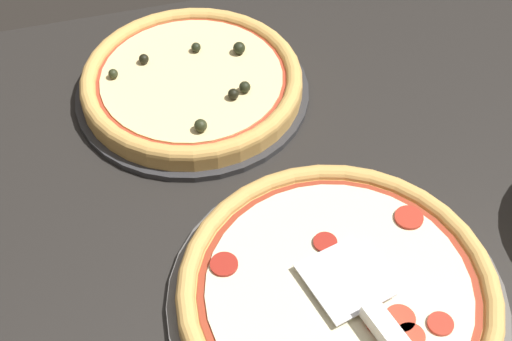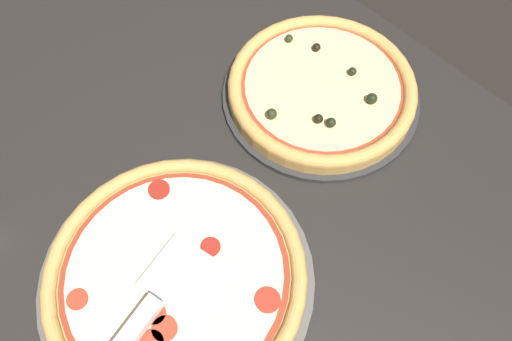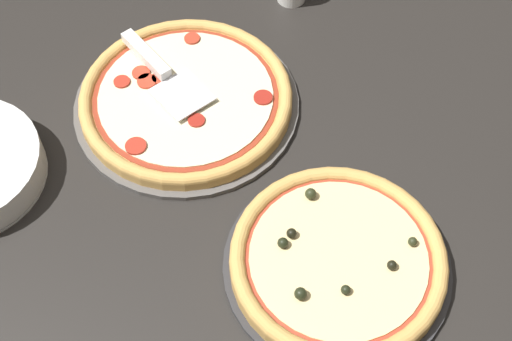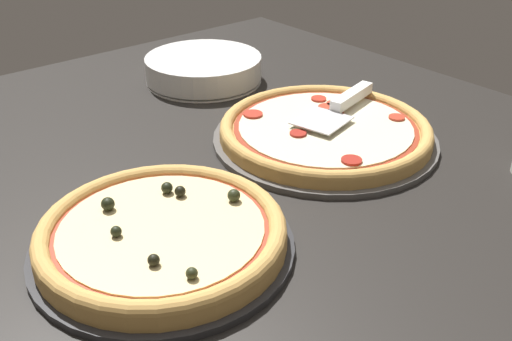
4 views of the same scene
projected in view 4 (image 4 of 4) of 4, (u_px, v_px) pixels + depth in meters
ground_plane at (302, 172)px, 100.19cm from camera, size 147.10×107.25×3.60cm
pizza_pan_front at (325, 139)px, 105.94cm from camera, size 39.55×39.55×1.00cm
pizza_front at (325, 129)px, 105.02cm from camera, size 37.17×37.17×2.84cm
pizza_pan_back at (163, 246)px, 78.31cm from camera, size 34.52×34.52×1.00cm
pizza_back at (162, 232)px, 77.23cm from camera, size 32.45×32.45×4.42cm
serving_spatula at (345, 102)px, 110.01cm from camera, size 10.15×22.29×2.00cm
plate_stack at (204, 69)px, 130.80cm from camera, size 25.28×25.28×5.60cm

